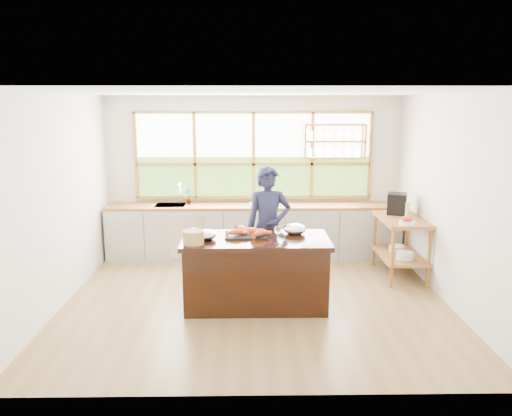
{
  "coord_description": "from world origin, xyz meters",
  "views": [
    {
      "loc": [
        -0.1,
        -6.28,
        2.56
      ],
      "look_at": [
        0.01,
        0.15,
        1.22
      ],
      "focal_mm": 35.0,
      "sensor_mm": 36.0,
      "label": 1
    }
  ],
  "objects_px": {
    "espresso_machine": "(397,204)",
    "wicker_basket": "(193,237)",
    "island": "(256,272)",
    "cook": "(268,228)"
  },
  "relations": [
    {
      "from": "island",
      "to": "espresso_machine",
      "type": "xyz_separation_m",
      "value": [
        2.19,
        1.39,
        0.61
      ]
    },
    {
      "from": "island",
      "to": "cook",
      "type": "distance_m",
      "value": 0.83
    },
    {
      "from": "espresso_machine",
      "to": "wicker_basket",
      "type": "bearing_deg",
      "value": -132.58
    },
    {
      "from": "espresso_machine",
      "to": "wicker_basket",
      "type": "height_order",
      "value": "espresso_machine"
    },
    {
      "from": "island",
      "to": "espresso_machine",
      "type": "bearing_deg",
      "value": 32.33
    },
    {
      "from": "island",
      "to": "wicker_basket",
      "type": "xyz_separation_m",
      "value": [
        -0.76,
        -0.25,
        0.53
      ]
    },
    {
      "from": "espresso_machine",
      "to": "wicker_basket",
      "type": "relative_size",
      "value": 1.25
    },
    {
      "from": "island",
      "to": "cook",
      "type": "bearing_deg",
      "value": 75.01
    },
    {
      "from": "island",
      "to": "espresso_machine",
      "type": "relative_size",
      "value": 5.78
    },
    {
      "from": "wicker_basket",
      "to": "cook",
      "type": "bearing_deg",
      "value": 45.02
    }
  ]
}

